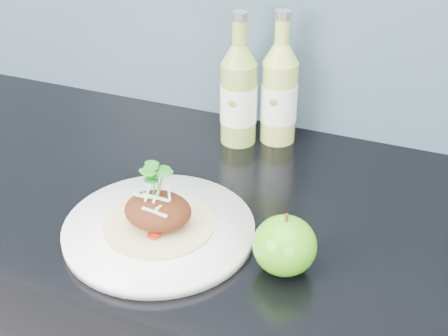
{
  "coord_description": "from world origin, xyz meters",
  "views": [
    {
      "loc": [
        0.31,
        0.92,
        1.47
      ],
      "look_at": [
        0.02,
        1.63,
        1.0
      ],
      "focal_mm": 50.0,
      "sensor_mm": 36.0,
      "label": 1
    }
  ],
  "objects_px": {
    "green_apple": "(285,245)",
    "cider_bottle_left": "(239,95)",
    "cider_bottle_right": "(279,94)",
    "dinner_plate": "(159,230)"
  },
  "relations": [
    {
      "from": "dinner_plate",
      "to": "green_apple",
      "type": "xyz_separation_m",
      "value": [
        0.2,
        -0.01,
        0.03
      ]
    },
    {
      "from": "green_apple",
      "to": "cider_bottle_left",
      "type": "relative_size",
      "value": 0.45
    },
    {
      "from": "dinner_plate",
      "to": "cider_bottle_right",
      "type": "xyz_separation_m",
      "value": [
        0.07,
        0.35,
        0.09
      ]
    },
    {
      "from": "green_apple",
      "to": "cider_bottle_left",
      "type": "distance_m",
      "value": 0.38
    },
    {
      "from": "green_apple",
      "to": "cider_bottle_right",
      "type": "relative_size",
      "value": 0.45
    },
    {
      "from": "cider_bottle_left",
      "to": "cider_bottle_right",
      "type": "height_order",
      "value": "same"
    },
    {
      "from": "cider_bottle_left",
      "to": "dinner_plate",
      "type": "bearing_deg",
      "value": -93.65
    },
    {
      "from": "dinner_plate",
      "to": "green_apple",
      "type": "height_order",
      "value": "green_apple"
    },
    {
      "from": "green_apple",
      "to": "cider_bottle_right",
      "type": "xyz_separation_m",
      "value": [
        -0.12,
        0.35,
        0.05
      ]
    },
    {
      "from": "green_apple",
      "to": "cider_bottle_left",
      "type": "bearing_deg",
      "value": 120.54
    }
  ]
}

